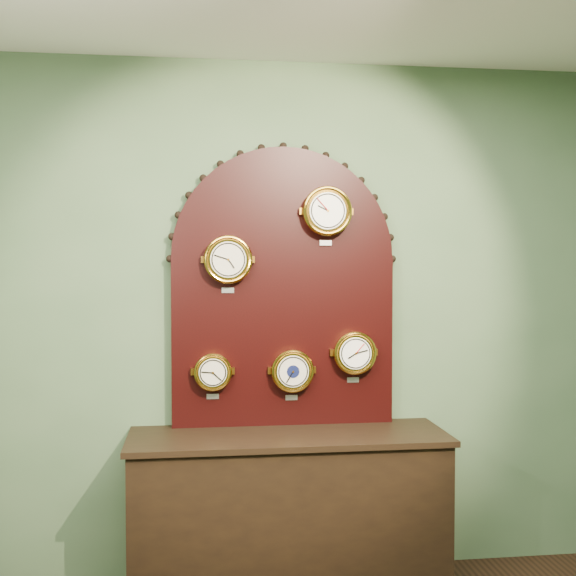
{
  "coord_description": "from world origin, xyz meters",
  "views": [
    {
      "loc": [
        -0.47,
        -1.38,
        1.72
      ],
      "look_at": [
        0.0,
        2.25,
        1.58
      ],
      "focal_mm": 44.51,
      "sensor_mm": 36.0,
      "label": 1
    }
  ],
  "objects": [
    {
      "name": "roman_clock",
      "position": [
        -0.3,
        2.38,
        1.73
      ],
      "size": [
        0.25,
        0.08,
        0.3
      ],
      "color": "gold",
      "rests_on": "display_board"
    },
    {
      "name": "hygrometer",
      "position": [
        -0.38,
        2.38,
        1.13
      ],
      "size": [
        0.2,
        0.08,
        0.25
      ],
      "color": "gold",
      "rests_on": "display_board"
    },
    {
      "name": "wall_back",
      "position": [
        0.0,
        2.5,
        1.4
      ],
      "size": [
        4.0,
        0.0,
        4.0
      ],
      "primitive_type": "plane",
      "rotation": [
        1.57,
        0.0,
        0.0
      ],
      "color": "#4E6B49",
      "rests_on": "ground"
    },
    {
      "name": "arabic_clock",
      "position": [
        0.23,
        2.38,
        1.98
      ],
      "size": [
        0.27,
        0.08,
        0.31
      ],
      "color": "gold",
      "rests_on": "display_board"
    },
    {
      "name": "barometer",
      "position": [
        0.04,
        2.38,
        1.13
      ],
      "size": [
        0.23,
        0.08,
        0.28
      ],
      "color": "gold",
      "rests_on": "display_board"
    },
    {
      "name": "tide_clock",
      "position": [
        0.38,
        2.38,
        1.22
      ],
      "size": [
        0.23,
        0.08,
        0.28
      ],
      "color": "gold",
      "rests_on": "display_board"
    },
    {
      "name": "shop_counter",
      "position": [
        0.0,
        2.23,
        0.4
      ],
      "size": [
        1.6,
        0.5,
        0.8
      ],
      "primitive_type": "cube",
      "color": "black",
      "rests_on": "ground_plane"
    },
    {
      "name": "display_board",
      "position": [
        0.0,
        2.45,
        1.63
      ],
      "size": [
        1.26,
        0.06,
        1.53
      ],
      "color": "black",
      "rests_on": "shop_counter"
    }
  ]
}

